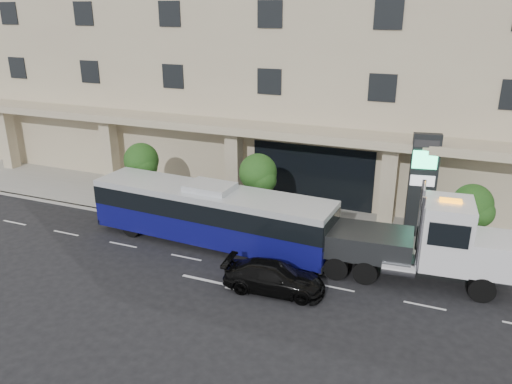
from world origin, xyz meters
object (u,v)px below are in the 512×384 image
Objects in this scene: signage_pylon at (422,185)px; tow_truck at (424,244)px; black_sedan at (274,277)px; city_bus at (211,213)px.

tow_truck is at bearing -92.66° from signage_pylon.
tow_truck is 7.20m from black_sedan.
city_bus is 1.34× the size of tow_truck.
signage_pylon is (-0.63, 4.94, 1.23)m from tow_truck.
tow_truck is 5.13m from signage_pylon.
city_bus is at bearing 50.90° from black_sedan.
signage_pylon is at bearing 92.55° from tow_truck.
tow_truck is (11.13, 0.14, 0.15)m from city_bus.
black_sedan is (-6.15, -3.54, -1.24)m from tow_truck.
tow_truck is at bearing 3.66° from city_bus.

